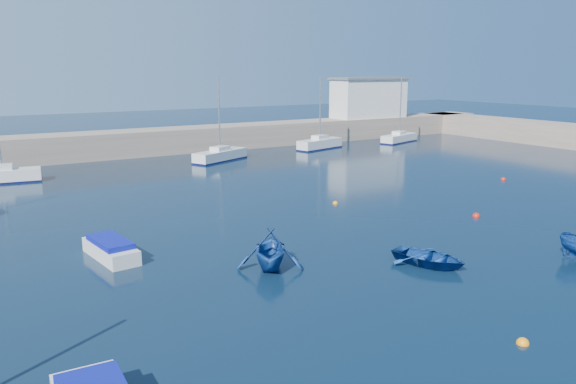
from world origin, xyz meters
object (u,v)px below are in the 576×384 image
dinghy_center (429,258)px  sailboat_7 (320,143)px  harbor_office (369,99)px  motorboat_1 (111,249)px  sailboat_8 (399,138)px  dinghy_left (270,249)px  sailboat_6 (220,155)px  sailboat_5 (2,176)px

dinghy_center → sailboat_7: bearing=43.8°
harbor_office → motorboat_1: harbor_office is taller
sailboat_7 → dinghy_center: 39.13m
sailboat_8 → dinghy_left: sailboat_8 is taller
sailboat_6 → motorboat_1: (-16.85, -24.20, -0.13)m
sailboat_8 → sailboat_6: bearing=75.8°
sailboat_7 → motorboat_1: (-30.17, -26.14, -0.17)m
motorboat_1 → sailboat_5: bearing=89.3°
sailboat_8 → dinghy_center: 45.58m
harbor_office → motorboat_1: bearing=-142.5°
sailboat_7 → sailboat_8: bearing=-106.6°
sailboat_5 → sailboat_7: sailboat_7 is taller
sailboat_8 → dinghy_center: sailboat_8 is taller
sailboat_5 → dinghy_left: (8.58, -28.37, 0.32)m
motorboat_1 → dinghy_center: size_ratio=1.18×
sailboat_5 → sailboat_7: bearing=-77.0°
sailboat_5 → dinghy_center: 35.24m
sailboat_6 → sailboat_8: (25.18, 1.72, -0.03)m
dinghy_left → sailboat_7: bearing=83.7°
sailboat_5 → sailboat_8: size_ratio=0.95×
sailboat_6 → sailboat_7: bearing=-106.8°
sailboat_7 → motorboat_1: bearing=115.4°
sailboat_6 → sailboat_5: bearing=68.0°
sailboat_5 → dinghy_left: 29.64m
sailboat_5 → sailboat_8: (44.74, 2.77, -0.04)m
sailboat_8 → dinghy_center: bearing=121.3°
dinghy_left → motorboat_1: bearing=169.8°
sailboat_5 → motorboat_1: (2.71, -23.14, -0.14)m
harbor_office → sailboat_6: sailboat_6 is taller
harbor_office → sailboat_7: size_ratio=1.23×
harbor_office → dinghy_left: 52.58m
sailboat_7 → dinghy_left: 39.68m
harbor_office → dinghy_left: size_ratio=2.86×
motorboat_1 → dinghy_center: (12.37, -8.70, -0.09)m
harbor_office → sailboat_8: (-0.29, -6.52, -4.55)m
sailboat_5 → harbor_office: bearing=-70.5°
motorboat_1 → sailboat_8: bearing=24.3°
sailboat_5 → motorboat_1: sailboat_5 is taller
dinghy_left → sailboat_5: bearing=138.3°
sailboat_7 → dinghy_left: bearing=126.7°
harbor_office → sailboat_6: size_ratio=1.20×
dinghy_center → dinghy_left: dinghy_left is taller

